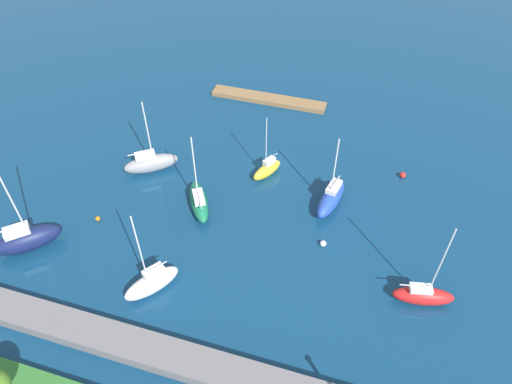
{
  "coord_description": "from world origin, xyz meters",
  "views": [
    {
      "loc": [
        -12.68,
        49.04,
        43.63
      ],
      "look_at": [
        0.0,
        7.19,
        1.5
      ],
      "focal_mm": 32.77,
      "sensor_mm": 36.0,
      "label": 1
    }
  ],
  "objects_px": {
    "sailboat_white_outer_mooring": "(152,282)",
    "sailboat_red_along_channel": "(423,295)",
    "pier_dock": "(268,99)",
    "sailboat_blue_near_pier": "(331,198)",
    "sailboat_yellow_far_south": "(267,169)",
    "sailboat_green_east_end": "(199,201)",
    "sailboat_navy_by_breakwater": "(27,239)",
    "mooring_buoy_orange": "(98,219)",
    "mooring_buoy_red": "(403,175)",
    "mooring_buoy_white": "(323,244)",
    "sailboat_gray_off_beacon": "(151,163)"
  },
  "relations": [
    {
      "from": "pier_dock",
      "to": "sailboat_blue_near_pier",
      "type": "height_order",
      "value": "sailboat_blue_near_pier"
    },
    {
      "from": "sailboat_white_outer_mooring",
      "to": "mooring_buoy_red",
      "type": "bearing_deg",
      "value": 172.84
    },
    {
      "from": "pier_dock",
      "to": "mooring_buoy_red",
      "type": "distance_m",
      "value": 26.54
    },
    {
      "from": "pier_dock",
      "to": "sailboat_yellow_far_south",
      "type": "bearing_deg",
      "value": 105.2
    },
    {
      "from": "pier_dock",
      "to": "mooring_buoy_orange",
      "type": "relative_size",
      "value": 31.74
    },
    {
      "from": "sailboat_navy_by_breakwater",
      "to": "sailboat_red_along_channel",
      "type": "height_order",
      "value": "sailboat_navy_by_breakwater"
    },
    {
      "from": "sailboat_white_outer_mooring",
      "to": "mooring_buoy_white",
      "type": "distance_m",
      "value": 20.39
    },
    {
      "from": "sailboat_white_outer_mooring",
      "to": "mooring_buoy_orange",
      "type": "bearing_deg",
      "value": -87.5
    },
    {
      "from": "sailboat_white_outer_mooring",
      "to": "sailboat_green_east_end",
      "type": "xyz_separation_m",
      "value": [
        -0.18,
        -13.18,
        -0.1
      ]
    },
    {
      "from": "pier_dock",
      "to": "sailboat_green_east_end",
      "type": "bearing_deg",
      "value": 86.31
    },
    {
      "from": "sailboat_green_east_end",
      "to": "mooring_buoy_orange",
      "type": "distance_m",
      "value": 12.89
    },
    {
      "from": "sailboat_gray_off_beacon",
      "to": "sailboat_yellow_far_south",
      "type": "height_order",
      "value": "sailboat_gray_off_beacon"
    },
    {
      "from": "sailboat_red_along_channel",
      "to": "mooring_buoy_red",
      "type": "xyz_separation_m",
      "value": [
        3.41,
        -19.91,
        -0.72
      ]
    },
    {
      "from": "sailboat_blue_near_pier",
      "to": "mooring_buoy_red",
      "type": "bearing_deg",
      "value": 145.83
    },
    {
      "from": "sailboat_gray_off_beacon",
      "to": "mooring_buoy_red",
      "type": "bearing_deg",
      "value": -21.17
    },
    {
      "from": "sailboat_gray_off_beacon",
      "to": "sailboat_navy_by_breakwater",
      "type": "xyz_separation_m",
      "value": [
        7.67,
        16.99,
        0.22
      ]
    },
    {
      "from": "sailboat_white_outer_mooring",
      "to": "pier_dock",
      "type": "bearing_deg",
      "value": -147.01
    },
    {
      "from": "sailboat_yellow_far_south",
      "to": "sailboat_green_east_end",
      "type": "bearing_deg",
      "value": -8.17
    },
    {
      "from": "sailboat_navy_by_breakwater",
      "to": "sailboat_green_east_end",
      "type": "distance_m",
      "value": 20.72
    },
    {
      "from": "sailboat_gray_off_beacon",
      "to": "mooring_buoy_orange",
      "type": "distance_m",
      "value": 11.02
    },
    {
      "from": "sailboat_blue_near_pier",
      "to": "sailboat_red_along_channel",
      "type": "height_order",
      "value": "sailboat_red_along_channel"
    },
    {
      "from": "sailboat_white_outer_mooring",
      "to": "sailboat_red_along_channel",
      "type": "distance_m",
      "value": 29.24
    },
    {
      "from": "sailboat_gray_off_beacon",
      "to": "mooring_buoy_orange",
      "type": "relative_size",
      "value": 18.35
    },
    {
      "from": "sailboat_yellow_far_south",
      "to": "sailboat_gray_off_beacon",
      "type": "bearing_deg",
      "value": -47.4
    },
    {
      "from": "pier_dock",
      "to": "sailboat_yellow_far_south",
      "type": "xyz_separation_m",
      "value": [
        -4.94,
        18.18,
        0.75
      ]
    },
    {
      "from": "sailboat_gray_off_beacon",
      "to": "sailboat_green_east_end",
      "type": "relative_size",
      "value": 1.01
    },
    {
      "from": "sailboat_green_east_end",
      "to": "mooring_buoy_red",
      "type": "distance_m",
      "value": 28.36
    },
    {
      "from": "pier_dock",
      "to": "sailboat_blue_near_pier",
      "type": "xyz_separation_m",
      "value": [
        -14.42,
        21.42,
        0.99
      ]
    },
    {
      "from": "sailboat_white_outer_mooring",
      "to": "sailboat_red_along_channel",
      "type": "xyz_separation_m",
      "value": [
        -28.39,
        -6.99,
        -0.18
      ]
    },
    {
      "from": "sailboat_navy_by_breakwater",
      "to": "mooring_buoy_orange",
      "type": "height_order",
      "value": "sailboat_navy_by_breakwater"
    },
    {
      "from": "sailboat_green_east_end",
      "to": "sailboat_red_along_channel",
      "type": "height_order",
      "value": "sailboat_red_along_channel"
    },
    {
      "from": "sailboat_yellow_far_south",
      "to": "sailboat_navy_by_breakwater",
      "type": "bearing_deg",
      "value": -19.2
    },
    {
      "from": "pier_dock",
      "to": "sailboat_white_outer_mooring",
      "type": "height_order",
      "value": "sailboat_white_outer_mooring"
    },
    {
      "from": "sailboat_white_outer_mooring",
      "to": "sailboat_red_along_channel",
      "type": "relative_size",
      "value": 1.02
    },
    {
      "from": "sailboat_navy_by_breakwater",
      "to": "sailboat_green_east_end",
      "type": "bearing_deg",
      "value": -8.01
    },
    {
      "from": "sailboat_gray_off_beacon",
      "to": "sailboat_blue_near_pier",
      "type": "xyz_separation_m",
      "value": [
        -25.34,
        -0.45,
        -0.02
      ]
    },
    {
      "from": "sailboat_red_along_channel",
      "to": "mooring_buoy_orange",
      "type": "bearing_deg",
      "value": 167.98
    },
    {
      "from": "sailboat_white_outer_mooring",
      "to": "sailboat_blue_near_pier",
      "type": "height_order",
      "value": "sailboat_white_outer_mooring"
    },
    {
      "from": "sailboat_blue_near_pier",
      "to": "mooring_buoy_orange",
      "type": "distance_m",
      "value": 29.84
    },
    {
      "from": "sailboat_yellow_far_south",
      "to": "sailboat_red_along_channel",
      "type": "height_order",
      "value": "sailboat_red_along_channel"
    },
    {
      "from": "sailboat_red_along_channel",
      "to": "sailboat_green_east_end",
      "type": "bearing_deg",
      "value": 156.2
    },
    {
      "from": "sailboat_navy_by_breakwater",
      "to": "mooring_buoy_red",
      "type": "bearing_deg",
      "value": -11.81
    },
    {
      "from": "sailboat_green_east_end",
      "to": "sailboat_red_along_channel",
      "type": "xyz_separation_m",
      "value": [
        -28.21,
        6.19,
        -0.08
      ]
    },
    {
      "from": "sailboat_navy_by_breakwater",
      "to": "mooring_buoy_white",
      "type": "relative_size",
      "value": 18.75
    },
    {
      "from": "sailboat_gray_off_beacon",
      "to": "sailboat_navy_by_breakwater",
      "type": "height_order",
      "value": "sailboat_navy_by_breakwater"
    },
    {
      "from": "sailboat_yellow_far_south",
      "to": "mooring_buoy_orange",
      "type": "bearing_deg",
      "value": -22.06
    },
    {
      "from": "sailboat_gray_off_beacon",
      "to": "mooring_buoy_white",
      "type": "distance_m",
      "value": 26.6
    },
    {
      "from": "mooring_buoy_white",
      "to": "sailboat_yellow_far_south",
      "type": "bearing_deg",
      "value": -45.98
    },
    {
      "from": "sailboat_white_outer_mooring",
      "to": "sailboat_green_east_end",
      "type": "bearing_deg",
      "value": -145.06
    },
    {
      "from": "sailboat_green_east_end",
      "to": "mooring_buoy_white",
      "type": "distance_m",
      "value": 16.67
    }
  ]
}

